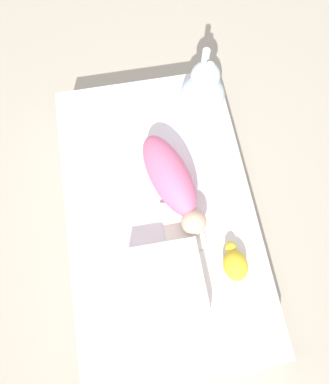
% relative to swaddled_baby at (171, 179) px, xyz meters
% --- Properties ---
extents(ground_plane, '(12.00, 12.00, 0.00)m').
position_rel_swaddled_baby_xyz_m(ground_plane, '(-0.10, 0.07, -0.31)').
color(ground_plane, '#B2A893').
extents(bed_mattress, '(1.36, 0.82, 0.22)m').
position_rel_swaddled_baby_xyz_m(bed_mattress, '(-0.10, 0.07, -0.20)').
color(bed_mattress, white).
rests_on(bed_mattress, ground_plane).
extents(burp_cloth, '(0.23, 0.16, 0.02)m').
position_rel_swaddled_baby_xyz_m(burp_cloth, '(-0.19, -0.02, -0.07)').
color(burp_cloth, white).
rests_on(burp_cloth, bed_mattress).
extents(swaddled_baby, '(0.49, 0.27, 0.17)m').
position_rel_swaddled_baby_xyz_m(swaddled_baby, '(0.00, 0.00, 0.00)').
color(swaddled_baby, pink).
rests_on(swaddled_baby, bed_mattress).
extents(pillow, '(0.32, 0.28, 0.10)m').
position_rel_swaddled_baby_xyz_m(pillow, '(-0.42, 0.09, -0.03)').
color(pillow, white).
rests_on(pillow, bed_mattress).
extents(bunny_plush, '(0.21, 0.21, 0.36)m').
position_rel_swaddled_baby_xyz_m(bunny_plush, '(0.37, -0.21, 0.05)').
color(bunny_plush, silver).
rests_on(bunny_plush, bed_mattress).
extents(turtle_plush, '(0.16, 0.10, 0.09)m').
position_rel_swaddled_baby_xyz_m(turtle_plush, '(-0.39, -0.19, -0.04)').
color(turtle_plush, yellow).
rests_on(turtle_plush, bed_mattress).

